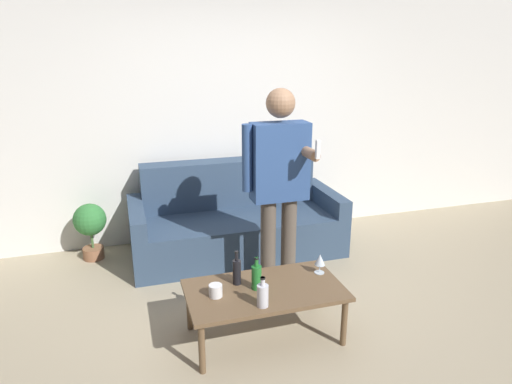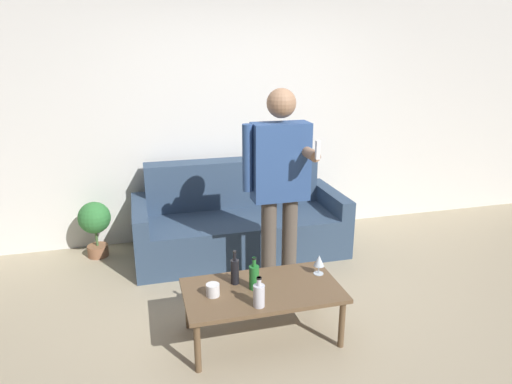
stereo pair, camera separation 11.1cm
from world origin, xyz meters
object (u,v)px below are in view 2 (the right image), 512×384
couch (238,221)px  bottle_orange (235,271)px  person_standing_front (280,178)px  coffee_table (262,293)px

couch → bottle_orange: couch is taller
couch → person_standing_front: 1.16m
coffee_table → person_standing_front: bearing=62.7°
person_standing_front → couch: bearing=98.7°
coffee_table → bottle_orange: size_ratio=4.33×
coffee_table → person_standing_front: 0.95m
couch → person_standing_front: (0.14, -0.91, 0.70)m
coffee_table → couch: bearing=83.5°
bottle_orange → coffee_table: bearing=-35.7°
person_standing_front → coffee_table: bearing=-117.3°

